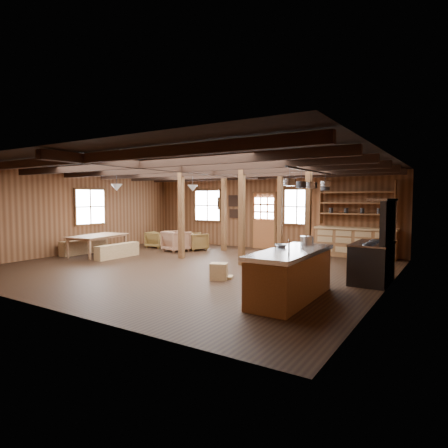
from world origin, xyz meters
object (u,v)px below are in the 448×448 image
Objects in this scene: commercial_range at (375,255)px; kitchen_island at (291,274)px; dining_table at (99,245)px; armchair_a at (157,240)px; armchair_b at (197,241)px; armchair_c at (176,241)px.

kitchen_island is at bearing -114.05° from commercial_range.
dining_table is 2.52m from armchair_a.
commercial_range is 2.71× the size of armchair_b.
armchair_b is at bearing -178.05° from armchair_a.
armchair_b is (1.99, 2.78, -0.02)m from dining_table.
kitchen_island is 7.68m from dining_table.
kitchen_island is 1.30× the size of dining_table.
kitchen_island reaches higher than dining_table.
armchair_c reaches higher than armchair_b.
kitchen_island is 3.57× the size of armchair_b.
armchair_c is at bearing 168.42° from commercial_range.
armchair_c reaches higher than armchair_a.
commercial_range reaches higher than armchair_a.
kitchen_island reaches higher than armchair_b.
commercial_range is 6.89m from armchair_b.
dining_table is at bearing 166.84° from kitchen_island.
armchair_b is at bearing -106.68° from armchair_c.
kitchen_island is 8.33m from armchair_a.
armchair_b is at bearing -45.32° from dining_table.
dining_table is 2.75× the size of armchair_b.
dining_table is 2.35× the size of armchair_c.
armchair_a is (-8.27, 1.81, -0.31)m from commercial_range.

